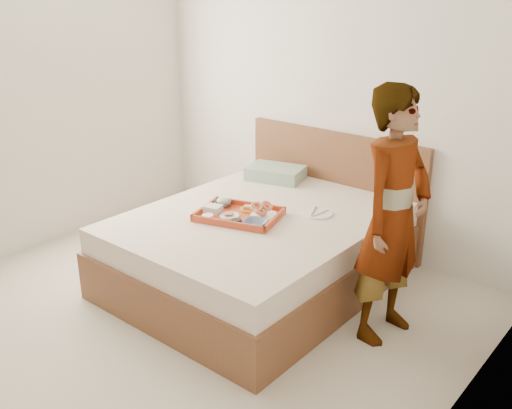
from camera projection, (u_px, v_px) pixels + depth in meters
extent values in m
cube|color=beige|center=(146.00, 334.00, 3.61)|extent=(3.50, 4.00, 0.01)
cube|color=silver|center=(329.00, 87.00, 4.57)|extent=(3.50, 0.01, 2.60)
cube|color=silver|center=(433.00, 207.00, 2.09)|extent=(0.01, 4.00, 2.60)
cube|color=brown|center=(259.00, 248.00, 4.17)|extent=(1.65, 2.00, 0.53)
cube|color=brown|center=(333.00, 187.00, 4.79)|extent=(1.65, 0.06, 0.95)
cube|color=#92AE96|center=(276.00, 173.00, 4.80)|extent=(0.52, 0.42, 0.11)
cube|color=#CD491C|center=(239.00, 214.00, 4.01)|extent=(0.65, 0.55, 0.05)
cylinder|color=white|center=(264.00, 215.00, 4.01)|extent=(0.24, 0.24, 0.01)
imported|color=navy|center=(255.00, 223.00, 3.84)|extent=(0.20, 0.20, 0.04)
cylinder|color=black|center=(236.00, 222.00, 3.87)|extent=(0.10, 0.10, 0.03)
cylinder|color=white|center=(229.00, 216.00, 4.00)|extent=(0.17, 0.17, 0.01)
cylinder|color=orange|center=(249.00, 209.00, 4.12)|extent=(0.17, 0.17, 0.01)
imported|color=navy|center=(223.00, 203.00, 4.19)|extent=(0.15, 0.15, 0.04)
cube|color=silver|center=(213.00, 209.00, 4.06)|extent=(0.14, 0.13, 0.05)
cylinder|color=white|center=(208.00, 217.00, 3.96)|extent=(0.10, 0.10, 0.03)
cylinder|color=white|center=(317.00, 213.00, 4.08)|extent=(0.24, 0.24, 0.01)
imported|color=white|center=(393.00, 217.00, 3.37)|extent=(0.43, 0.60, 1.57)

